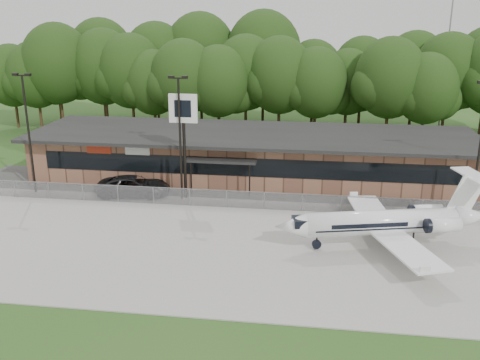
# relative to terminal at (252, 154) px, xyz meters

# --- Properties ---
(ground) EXTENTS (160.00, 160.00, 0.00)m
(ground) POSITION_rel_terminal_xyz_m (0.00, -23.94, -2.18)
(ground) COLOR #284B1A
(ground) RESTS_ON ground
(apron) EXTENTS (64.00, 18.00, 0.08)m
(apron) POSITION_rel_terminal_xyz_m (0.00, -15.94, -2.14)
(apron) COLOR #9E9B93
(apron) RESTS_ON ground
(parking_lot) EXTENTS (50.00, 9.00, 0.06)m
(parking_lot) POSITION_rel_terminal_xyz_m (0.00, -4.44, -2.15)
(parking_lot) COLOR #383835
(parking_lot) RESTS_ON ground
(terminal) EXTENTS (41.00, 11.65, 4.30)m
(terminal) POSITION_rel_terminal_xyz_m (0.00, 0.00, 0.00)
(terminal) COLOR #926249
(terminal) RESTS_ON ground
(fence) EXTENTS (46.00, 0.04, 1.52)m
(fence) POSITION_rel_terminal_xyz_m (0.00, -8.94, -1.40)
(fence) COLOR gray
(fence) RESTS_ON ground
(treeline) EXTENTS (72.00, 12.00, 15.00)m
(treeline) POSITION_rel_terminal_xyz_m (0.00, 18.06, 5.32)
(treeline) COLOR #183510
(treeline) RESTS_ON ground
(radio_mast) EXTENTS (0.20, 0.20, 25.00)m
(radio_mast) POSITION_rel_terminal_xyz_m (22.00, 24.06, 10.32)
(radio_mast) COLOR gray
(radio_mast) RESTS_ON ground
(light_pole_left) EXTENTS (1.55, 0.30, 10.23)m
(light_pole_left) POSITION_rel_terminal_xyz_m (-18.00, -7.44, 3.80)
(light_pole_left) COLOR black
(light_pole_left) RESTS_ON ground
(light_pole_mid) EXTENTS (1.55, 0.30, 10.23)m
(light_pole_mid) POSITION_rel_terminal_xyz_m (-5.00, -7.44, 3.80)
(light_pole_mid) COLOR black
(light_pole_mid) RESTS_ON ground
(business_jet) EXTENTS (14.35, 12.90, 4.86)m
(business_jet) POSITION_rel_terminal_xyz_m (10.75, -14.66, -0.44)
(business_jet) COLOR white
(business_jet) RESTS_ON ground
(suv) EXTENTS (6.41, 3.53, 1.70)m
(suv) POSITION_rel_terminal_xyz_m (-9.28, -7.04, -1.33)
(suv) COLOR #2A2A2D
(suv) RESTS_ON ground
(pole_sign) EXTENTS (2.30, 0.30, 8.77)m
(pole_sign) POSITION_rel_terminal_xyz_m (-4.75, -7.14, 4.54)
(pole_sign) COLOR black
(pole_sign) RESTS_ON ground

